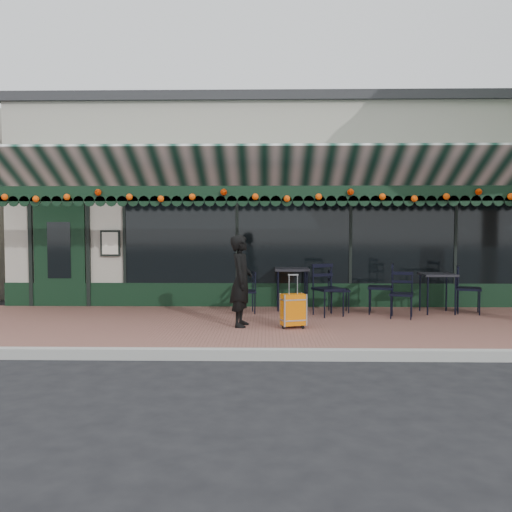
{
  "coord_description": "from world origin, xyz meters",
  "views": [
    {
      "loc": [
        -0.36,
        -7.49,
        1.83
      ],
      "look_at": [
        -0.55,
        1.6,
        1.35
      ],
      "focal_mm": 38.0,
      "sensor_mm": 36.0,
      "label": 1
    }
  ],
  "objects_px": {
    "cafe_table_a": "(438,277)",
    "suitcase": "(293,310)",
    "chair_a_left": "(381,288)",
    "chair_a_right": "(468,289)",
    "chair_b_left": "(245,292)",
    "chair_b_right": "(339,291)",
    "cafe_table_b": "(292,272)",
    "chair_b_front": "(328,290)",
    "woman": "(241,281)",
    "chair_a_front": "(402,295)"
  },
  "relations": [
    {
      "from": "cafe_table_a",
      "to": "chair_a_front",
      "type": "height_order",
      "value": "chair_a_front"
    },
    {
      "from": "chair_a_right",
      "to": "chair_b_left",
      "type": "distance_m",
      "value": 4.38
    },
    {
      "from": "woman",
      "to": "cafe_table_a",
      "type": "distance_m",
      "value": 4.08
    },
    {
      "from": "suitcase",
      "to": "chair_b_right",
      "type": "relative_size",
      "value": 1.05
    },
    {
      "from": "woman",
      "to": "chair_b_left",
      "type": "distance_m",
      "value": 1.47
    },
    {
      "from": "woman",
      "to": "cafe_table_b",
      "type": "bearing_deg",
      "value": -20.24
    },
    {
      "from": "chair_a_right",
      "to": "chair_a_front",
      "type": "xyz_separation_m",
      "value": [
        -1.45,
        -0.57,
        -0.04
      ]
    },
    {
      "from": "cafe_table_b",
      "to": "chair_b_front",
      "type": "distance_m",
      "value": 1.07
    },
    {
      "from": "suitcase",
      "to": "chair_b_right",
      "type": "distance_m",
      "value": 2.02
    },
    {
      "from": "woman",
      "to": "chair_a_front",
      "type": "bearing_deg",
      "value": -67.15
    },
    {
      "from": "suitcase",
      "to": "chair_b_left",
      "type": "bearing_deg",
      "value": 99.6
    },
    {
      "from": "chair_a_left",
      "to": "chair_a_front",
      "type": "distance_m",
      "value": 0.58
    },
    {
      "from": "chair_b_left",
      "to": "chair_b_front",
      "type": "xyz_separation_m",
      "value": [
        1.6,
        -0.29,
        0.08
      ]
    },
    {
      "from": "cafe_table_a",
      "to": "chair_a_front",
      "type": "xyz_separation_m",
      "value": [
        -0.85,
        -0.61,
        -0.27
      ]
    },
    {
      "from": "cafe_table_b",
      "to": "chair_a_left",
      "type": "xyz_separation_m",
      "value": [
        1.71,
        -0.53,
        -0.26
      ]
    },
    {
      "from": "chair_b_front",
      "to": "cafe_table_a",
      "type": "bearing_deg",
      "value": -15.57
    },
    {
      "from": "chair_a_front",
      "to": "cafe_table_b",
      "type": "bearing_deg",
      "value": 169.28
    },
    {
      "from": "suitcase",
      "to": "cafe_table_b",
      "type": "bearing_deg",
      "value": 68.64
    },
    {
      "from": "suitcase",
      "to": "chair_a_right",
      "type": "bearing_deg",
      "value": 5.49
    },
    {
      "from": "chair_a_right",
      "to": "chair_a_left",
      "type": "bearing_deg",
      "value": 109.21
    },
    {
      "from": "cafe_table_a",
      "to": "chair_b_left",
      "type": "relative_size",
      "value": 0.94
    },
    {
      "from": "chair_a_left",
      "to": "chair_a_right",
      "type": "height_order",
      "value": "chair_a_left"
    },
    {
      "from": "suitcase",
      "to": "chair_b_left",
      "type": "distance_m",
      "value": 1.8
    },
    {
      "from": "cafe_table_a",
      "to": "chair_a_right",
      "type": "bearing_deg",
      "value": -3.9
    },
    {
      "from": "suitcase",
      "to": "chair_b_front",
      "type": "xyz_separation_m",
      "value": [
        0.73,
        1.28,
        0.2
      ]
    },
    {
      "from": "woman",
      "to": "chair_b_right",
      "type": "distance_m",
      "value": 2.49
    },
    {
      "from": "woman",
      "to": "cafe_table_a",
      "type": "height_order",
      "value": "woman"
    },
    {
      "from": "woman",
      "to": "chair_a_front",
      "type": "distance_m",
      "value": 3.09
    },
    {
      "from": "cafe_table_b",
      "to": "chair_b_left",
      "type": "xyz_separation_m",
      "value": [
        -0.94,
        -0.51,
        -0.35
      ]
    },
    {
      "from": "woman",
      "to": "chair_a_right",
      "type": "height_order",
      "value": "woman"
    },
    {
      "from": "chair_a_front",
      "to": "chair_b_left",
      "type": "xyz_separation_m",
      "value": [
        -2.93,
        0.53,
        -0.02
      ]
    },
    {
      "from": "cafe_table_a",
      "to": "chair_a_left",
      "type": "relative_size",
      "value": 0.78
    },
    {
      "from": "woman",
      "to": "chair_a_left",
      "type": "xyz_separation_m",
      "value": [
        2.66,
        1.41,
        -0.28
      ]
    },
    {
      "from": "chair_b_front",
      "to": "chair_a_right",
      "type": "bearing_deg",
      "value": -18.49
    },
    {
      "from": "woman",
      "to": "chair_a_right",
      "type": "xyz_separation_m",
      "value": [
        4.38,
        1.47,
        -0.3
      ]
    },
    {
      "from": "suitcase",
      "to": "chair_a_front",
      "type": "distance_m",
      "value": 2.32
    },
    {
      "from": "cafe_table_b",
      "to": "chair_a_left",
      "type": "height_order",
      "value": "chair_a_left"
    },
    {
      "from": "chair_a_left",
      "to": "chair_a_right",
      "type": "distance_m",
      "value": 1.73
    },
    {
      "from": "suitcase",
      "to": "cafe_table_b",
      "type": "relative_size",
      "value": 1.05
    },
    {
      "from": "chair_b_left",
      "to": "cafe_table_a",
      "type": "bearing_deg",
      "value": 82.34
    },
    {
      "from": "cafe_table_b",
      "to": "chair_b_right",
      "type": "bearing_deg",
      "value": -20.06
    },
    {
      "from": "chair_a_left",
      "to": "chair_b_left",
      "type": "xyz_separation_m",
      "value": [
        -2.65,
        0.02,
        -0.08
      ]
    },
    {
      "from": "suitcase",
      "to": "cafe_table_a",
      "type": "height_order",
      "value": "suitcase"
    },
    {
      "from": "cafe_table_a",
      "to": "cafe_table_b",
      "type": "relative_size",
      "value": 0.92
    },
    {
      "from": "cafe_table_a",
      "to": "suitcase",
      "type": "bearing_deg",
      "value": -150.28
    },
    {
      "from": "chair_a_right",
      "to": "chair_b_front",
      "type": "xyz_separation_m",
      "value": [
        -2.78,
        -0.34,
        0.03
      ]
    },
    {
      "from": "woman",
      "to": "chair_b_front",
      "type": "relative_size",
      "value": 1.55
    },
    {
      "from": "woman",
      "to": "chair_a_front",
      "type": "height_order",
      "value": "woman"
    },
    {
      "from": "cafe_table_a",
      "to": "chair_b_right",
      "type": "height_order",
      "value": "chair_b_right"
    },
    {
      "from": "chair_a_right",
      "to": "chair_b_right",
      "type": "distance_m",
      "value": 2.52
    }
  ]
}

